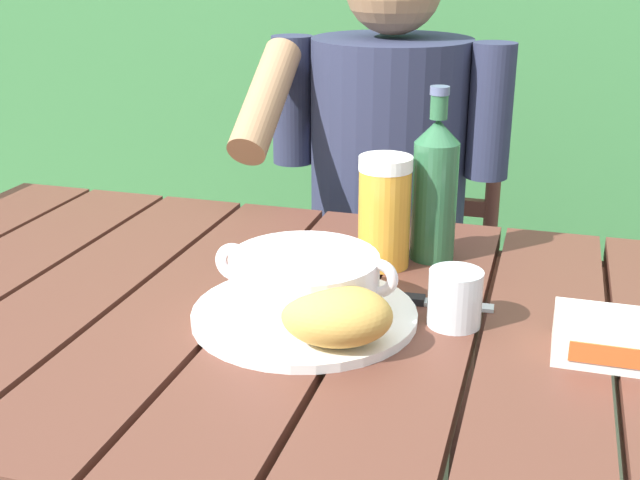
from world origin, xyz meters
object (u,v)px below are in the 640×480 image
person_eating (382,195)px  butter_tub (607,337)px  beer_bottle (435,188)px  serving_plate (304,314)px  soup_bowl (304,282)px  bread_roll (337,316)px  table_knife (423,301)px  beer_glass (384,212)px  chair_near_diner (398,282)px  water_glass_small (455,298)px

person_eating → butter_tub: (0.41, -0.66, 0.06)m
beer_bottle → serving_plate: bearing=-115.4°
soup_bowl → bread_roll: (0.06, -0.07, -0.00)m
soup_bowl → butter_tub: soup_bowl is taller
soup_bowl → table_knife: size_ratio=1.55×
beer_glass → butter_tub: bearing=-33.4°
serving_plate → bread_roll: size_ratio=1.93×
beer_glass → table_knife: (0.08, -0.12, -0.08)m
chair_near_diner → water_glass_small: (0.22, -0.83, 0.35)m
bread_roll → table_knife: bread_roll is taller
bread_roll → table_knife: bearing=65.2°
table_knife → person_eating: bearing=107.2°
bread_roll → beer_bottle: size_ratio=0.57×
butter_tub → soup_bowl: bearing=-179.3°
chair_near_diner → bread_roll: bearing=-83.7°
bread_roll → beer_glass: (-0.01, 0.28, 0.04)m
chair_near_diner → soup_bowl: (0.04, -0.86, 0.36)m
beer_glass → water_glass_small: beer_glass is taller
serving_plate → beer_glass: beer_glass is taller
water_glass_small → beer_glass: bearing=127.0°
water_glass_small → table_knife: bearing=134.0°
person_eating → soup_bowl: 0.67m
table_knife → chair_near_diner: bearing=102.8°
table_knife → beer_bottle: bearing=95.2°
butter_tub → beer_glass: bearing=146.6°
soup_bowl → beer_bottle: bearing=64.6°
chair_near_diner → bread_roll: size_ratio=6.09×
soup_bowl → bread_roll: bearing=-49.4°
serving_plate → butter_tub: 0.36m
serving_plate → table_knife: size_ratio=1.87×
bread_roll → soup_bowl: bearing=130.6°
person_eating → table_knife: size_ratio=8.19×
bread_roll → butter_tub: bread_roll is taller
person_eating → bread_roll: bearing=-81.8°
serving_plate → table_knife: 0.16m
person_eating → serving_plate: size_ratio=4.38×
bread_roll → beer_glass: 0.28m
beer_bottle → table_knife: beer_bottle is taller
chair_near_diner → beer_glass: size_ratio=5.49×
person_eating → soup_bowl: bearing=-86.3°
beer_glass → beer_bottle: size_ratio=0.64×
beer_bottle → butter_tub: size_ratio=2.16×
soup_bowl → table_knife: soup_bowl is taller
soup_bowl → serving_plate: bearing=0.0°
beer_glass → water_glass_small: bearing=-53.0°
chair_near_diner → water_glass_small: size_ratio=12.64×
person_eating → beer_bottle: person_eating is taller
butter_tub → table_knife: (-0.23, 0.08, -0.02)m
serving_plate → beer_glass: 0.23m
butter_tub → table_knife: bearing=160.0°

